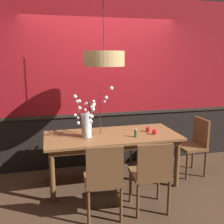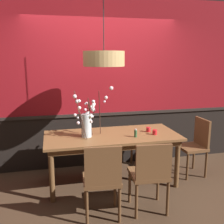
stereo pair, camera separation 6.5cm
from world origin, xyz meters
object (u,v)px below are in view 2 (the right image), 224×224
(chair_near_side_right, at_px, (150,172))
(chair_head_east_end, at_px, (196,143))
(dining_table, at_px, (112,140))
(candle_holder_nearer_edge, at_px, (155,132))
(vase_with_blossoms, at_px, (87,122))
(candle_holder_nearer_center, at_px, (148,129))
(pendant_lamp, at_px, (104,59))
(condiment_bottle, at_px, (136,133))
(chair_far_side_right, at_px, (118,133))
(chair_near_side_left, at_px, (102,177))

(chair_near_side_right, bearing_deg, chair_head_east_end, 37.81)
(dining_table, height_order, candle_holder_nearer_edge, candle_holder_nearer_edge)
(chair_head_east_end, bearing_deg, vase_with_blossoms, -179.47)
(chair_near_side_right, bearing_deg, candle_holder_nearer_center, 71.00)
(chair_near_side_right, relative_size, candle_holder_nearer_center, 12.65)
(chair_head_east_end, xyz_separation_m, pendant_lamp, (-1.49, 0.02, 1.33))
(candle_holder_nearer_edge, relative_size, condiment_bottle, 0.62)
(candle_holder_nearer_edge, bearing_deg, chair_far_side_right, 106.18)
(dining_table, distance_m, chair_head_east_end, 1.39)
(dining_table, distance_m, pendant_lamp, 1.18)
(chair_near_side_right, relative_size, vase_with_blossoms, 1.26)
(chair_near_side_right, height_order, candle_holder_nearer_edge, chair_near_side_right)
(candle_holder_nearer_center, xyz_separation_m, condiment_bottle, (-0.27, -0.21, 0.02))
(condiment_bottle, xyz_separation_m, pendant_lamp, (-0.41, 0.21, 1.04))
(chair_near_side_left, bearing_deg, chair_far_side_right, 69.93)
(dining_table, relative_size, vase_with_blossoms, 2.70)
(vase_with_blossoms, xyz_separation_m, candle_holder_nearer_center, (0.94, 0.04, -0.18))
(chair_near_side_right, distance_m, candle_holder_nearer_edge, 0.85)
(dining_table, height_order, chair_head_east_end, chair_head_east_end)
(candle_holder_nearer_edge, distance_m, condiment_bottle, 0.32)
(dining_table, bearing_deg, condiment_bottle, -32.47)
(dining_table, relative_size, chair_near_side_left, 2.10)
(chair_near_side_right, relative_size, candle_holder_nearer_edge, 12.37)
(chair_near_side_left, height_order, vase_with_blossoms, vase_with_blossoms)
(chair_near_side_left, relative_size, chair_near_side_right, 1.02)
(candle_holder_nearer_center, bearing_deg, chair_far_side_right, 106.58)
(chair_near_side_left, relative_size, chair_far_side_right, 1.02)
(dining_table, height_order, chair_far_side_right, chair_far_side_right)
(vase_with_blossoms, bearing_deg, candle_holder_nearer_edge, -6.96)
(dining_table, relative_size, candle_holder_nearer_edge, 26.52)
(candle_holder_nearer_edge, xyz_separation_m, condiment_bottle, (-0.31, -0.05, 0.02))
(vase_with_blossoms, height_order, candle_holder_nearer_edge, vase_with_blossoms)
(condiment_bottle, distance_m, pendant_lamp, 1.14)
(dining_table, relative_size, chair_head_east_end, 2.13)
(chair_head_east_end, bearing_deg, chair_far_side_right, 140.43)
(dining_table, distance_m, chair_near_side_left, 0.94)
(chair_near_side_right, relative_size, condiment_bottle, 7.63)
(chair_near_side_left, xyz_separation_m, vase_with_blossoms, (-0.05, 0.85, 0.45))
(chair_near_side_left, height_order, chair_head_east_end, chair_near_side_left)
(candle_holder_nearer_center, distance_m, pendant_lamp, 1.26)
(chair_near_side_left, xyz_separation_m, condiment_bottle, (0.62, 0.68, 0.29))
(dining_table, bearing_deg, chair_far_side_right, 69.90)
(dining_table, xyz_separation_m, vase_with_blossoms, (-0.36, -0.02, 0.30))
(candle_holder_nearer_center, relative_size, candle_holder_nearer_edge, 0.98)
(chair_near_side_right, distance_m, condiment_bottle, 0.74)
(chair_far_side_right, relative_size, candle_holder_nearer_center, 12.67)
(condiment_bottle, height_order, pendant_lamp, pendant_lamp)
(chair_far_side_right, height_order, pendant_lamp, pendant_lamp)
(chair_head_east_end, distance_m, candle_holder_nearer_center, 0.85)
(chair_near_side_left, distance_m, candle_holder_nearer_edge, 1.21)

